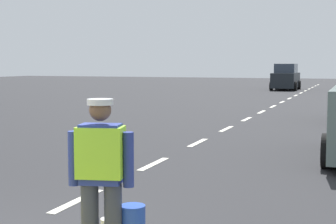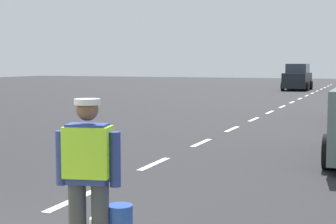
{
  "view_description": "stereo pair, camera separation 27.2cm",
  "coord_description": "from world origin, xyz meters",
  "views": [
    {
      "loc": [
        3.86,
        -3.83,
        2.02
      ],
      "look_at": [
        0.44,
        5.36,
        1.1
      ],
      "focal_mm": 55.5,
      "sensor_mm": 36.0,
      "label": 1
    },
    {
      "loc": [
        4.11,
        -3.73,
        2.02
      ],
      "look_at": [
        0.44,
        5.36,
        1.1
      ],
      "focal_mm": 55.5,
      "sensor_mm": 36.0,
      "label": 2
    }
  ],
  "objects": [
    {
      "name": "ground_plane",
      "position": [
        0.0,
        21.0,
        0.0
      ],
      "size": [
        96.0,
        96.0,
        0.0
      ],
      "primitive_type": "plane",
      "color": "#28282B"
    },
    {
      "name": "lane_center_line",
      "position": [
        0.0,
        25.2,
        0.0
      ],
      "size": [
        0.14,
        46.4,
        0.01
      ],
      "color": "silver",
      "rests_on": "ground"
    },
    {
      "name": "road_worker",
      "position": [
        1.47,
        0.73,
        0.93
      ],
      "size": [
        0.73,
        0.48,
        1.67
      ],
      "color": "#383D4C",
      "rests_on": "ground"
    },
    {
      "name": "car_oncoming_third",
      "position": [
        -1.61,
        36.87,
        0.93
      ],
      "size": [
        1.98,
        4.12,
        2.0
      ],
      "color": "black",
      "rests_on": "ground"
    }
  ]
}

